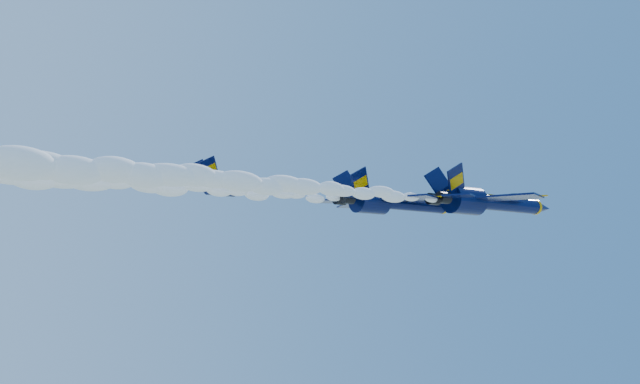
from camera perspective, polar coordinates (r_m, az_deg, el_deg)
jet_lead at (r=81.71m, az=13.30°, el=-0.76°), size 19.81×16.25×7.36m
smoke_trail_jet_lead at (r=61.31m, az=-5.85°, el=0.77°), size 45.49×2.52×2.27m
jet_second at (r=78.59m, az=5.98°, el=-0.81°), size 17.79×14.59×6.61m
smoke_trail_jet_second at (r=62.28m, az=-15.05°, el=0.69°), size 45.49×2.27×2.04m
jet_third at (r=81.34m, az=-6.00°, el=0.45°), size 15.67×12.86×5.82m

